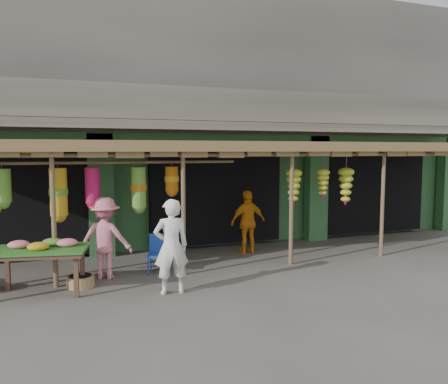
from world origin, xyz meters
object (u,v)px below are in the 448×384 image
object	(u,v)px
person_vendor	(248,222)
person_shopper	(105,238)
person_front	(171,246)
flower_table	(41,251)
blue_chair	(158,251)

from	to	relation	value
person_vendor	person_shopper	size ratio (longest dim) A/B	0.96
person_front	person_vendor	xyz separation A→B (m)	(2.51, 2.43, -0.07)
flower_table	person_vendor	bearing A→B (deg)	29.35
flower_table	person_front	xyz separation A→B (m)	(2.22, -0.79, 0.08)
blue_chair	person_vendor	world-z (taller)	person_vendor
flower_table	person_vendor	xyz separation A→B (m)	(4.72, 1.64, 0.02)
blue_chair	person_front	distance (m)	1.52
blue_chair	person_front	bearing A→B (deg)	-70.84
flower_table	blue_chair	size ratio (longest dim) A/B	2.17
flower_table	person_shopper	xyz separation A→B (m)	(1.16, 0.57, 0.04)
person_front	person_shopper	distance (m)	1.72
person_shopper	person_front	bearing A→B (deg)	150.92
blue_chair	person_shopper	bearing A→B (deg)	-154.07
blue_chair	person_vendor	bearing A→B (deg)	41.41
flower_table	person_shopper	distance (m)	1.29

